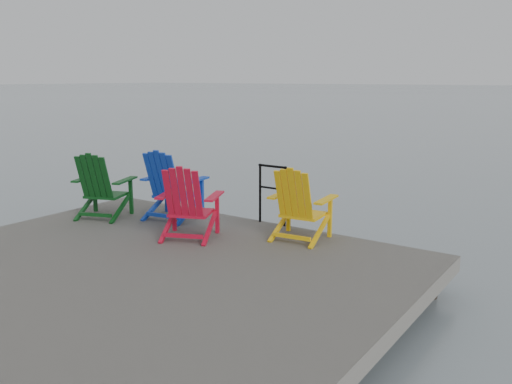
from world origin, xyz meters
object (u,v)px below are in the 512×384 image
Objects in this scene: handrail at (272,189)px; chair_red at (188,202)px; chair_blue at (171,185)px; chair_yellow at (299,204)px; chair_green at (101,185)px.

chair_red is at bearing -112.77° from handrail.
chair_blue is 1.08× the size of chair_yellow.
chair_yellow is at bearing -32.91° from handrail.
chair_green is 1.10m from chair_blue.
chair_green is at bearing 153.89° from chair_red.
chair_blue reaches higher than chair_red.
chair_green is 1.87m from chair_red.
chair_green is at bearing -153.55° from handrail.
chair_green reaches higher than chair_red.
chair_blue reaches higher than chair_yellow.
chair_red reaches higher than handrail.
handrail is at bearing 43.78° from chair_red.
handrail is at bearing 5.90° from chair_green.
chair_blue reaches higher than handrail.
chair_blue reaches higher than chair_green.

